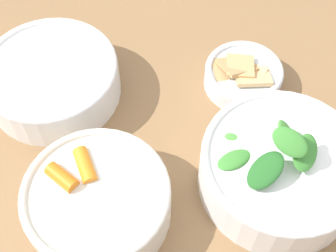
{
  "coord_description": "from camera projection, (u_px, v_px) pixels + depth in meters",
  "views": [
    {
      "loc": [
        -0.29,
        -0.04,
        1.3
      ],
      "look_at": [
        0.05,
        -0.03,
        0.79
      ],
      "focal_mm": 50.0,
      "sensor_mm": 36.0,
      "label": 1
    }
  ],
  "objects": [
    {
      "name": "bowl_greens",
      "position": [
        280.0,
        169.0,
        0.57
      ],
      "size": [
        0.2,
        0.2,
        0.12
      ],
      "color": "white",
      "rests_on": "dining_table"
    },
    {
      "name": "bowl_beans_hotdog",
      "position": [
        52.0,
        80.0,
        0.66
      ],
      "size": [
        0.19,
        0.19,
        0.06
      ],
      "color": "white",
      "rests_on": "dining_table"
    },
    {
      "name": "bowl_carrots",
      "position": [
        98.0,
        200.0,
        0.55
      ],
      "size": [
        0.17,
        0.17,
        0.07
      ],
      "color": "silver",
      "rests_on": "dining_table"
    },
    {
      "name": "dining_table",
      "position": [
        149.0,
        206.0,
        0.72
      ],
      "size": [
        1.15,
        0.79,
        0.76
      ],
      "color": "olive",
      "rests_on": "ground_plane"
    },
    {
      "name": "bowl_cookies",
      "position": [
        243.0,
        75.0,
        0.67
      ],
      "size": [
        0.11,
        0.11,
        0.05
      ],
      "color": "silver",
      "rests_on": "dining_table"
    }
  ]
}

